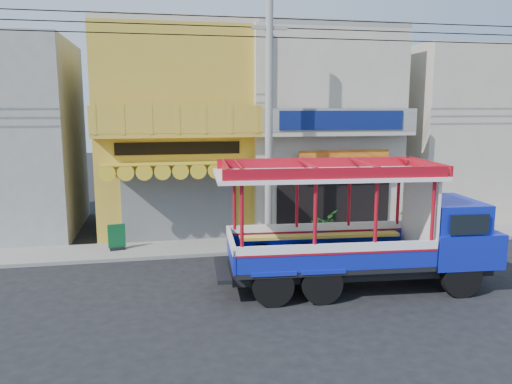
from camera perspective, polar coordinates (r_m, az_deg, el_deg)
ground at (r=15.02m, az=8.00°, el=-9.95°), size 90.00×90.00×0.00m
sidewalk at (r=18.65m, az=3.97°, el=-5.78°), size 30.00×2.00×0.12m
shophouse_left at (r=21.34m, az=-9.26°, el=7.09°), size 6.00×7.50×8.24m
shophouse_right at (r=22.37m, az=6.42°, el=7.26°), size 6.00×6.75×8.24m
party_pilaster at (r=18.60m, az=0.43°, el=6.52°), size 0.35×0.30×8.00m
filler_building_right at (r=25.41m, az=21.70°, el=6.23°), size 6.00×6.00×7.60m
utility_pole at (r=17.09m, az=1.99°, el=9.70°), size 28.00×0.26×9.00m
songthaew_truck at (r=14.27m, az=13.59°, el=-3.99°), size 7.78×2.99×3.56m
green_sign at (r=18.04m, az=-15.62°, el=-5.20°), size 0.60×0.37×0.91m
potted_plant_a at (r=18.71m, az=7.76°, el=-3.83°), size 1.30×1.33×1.12m
potted_plant_c at (r=20.94m, az=16.61°, el=-2.99°), size 0.52×0.52×0.92m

